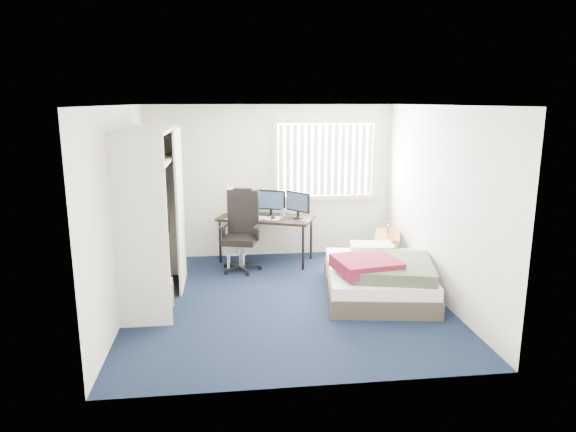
{
  "coord_description": "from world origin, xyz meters",
  "views": [
    {
      "loc": [
        -0.73,
        -6.28,
        2.55
      ],
      "look_at": [
        0.08,
        0.4,
        1.04
      ],
      "focal_mm": 32.0,
      "sensor_mm": 36.0,
      "label": 1
    }
  ],
  "objects_px": {
    "office_chair": "(242,239)",
    "nightstand": "(388,238)",
    "desk": "(267,215)",
    "bed": "(379,276)"
  },
  "relations": [
    {
      "from": "office_chair",
      "to": "nightstand",
      "type": "height_order",
      "value": "office_chair"
    },
    {
      "from": "nightstand",
      "to": "desk",
      "type": "bearing_deg",
      "value": 164.26
    },
    {
      "from": "desk",
      "to": "nightstand",
      "type": "xyz_separation_m",
      "value": [
        1.86,
        -0.52,
        -0.31
      ]
    },
    {
      "from": "desk",
      "to": "bed",
      "type": "relative_size",
      "value": 0.83
    },
    {
      "from": "desk",
      "to": "bed",
      "type": "height_order",
      "value": "desk"
    },
    {
      "from": "nightstand",
      "to": "bed",
      "type": "height_order",
      "value": "nightstand"
    },
    {
      "from": "nightstand",
      "to": "bed",
      "type": "xyz_separation_m",
      "value": [
        -0.5,
        -1.19,
        -0.2
      ]
    },
    {
      "from": "bed",
      "to": "office_chair",
      "type": "bearing_deg",
      "value": 143.22
    },
    {
      "from": "desk",
      "to": "nightstand",
      "type": "relative_size",
      "value": 1.94
    },
    {
      "from": "desk",
      "to": "office_chair",
      "type": "distance_m",
      "value": 0.64
    }
  ]
}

